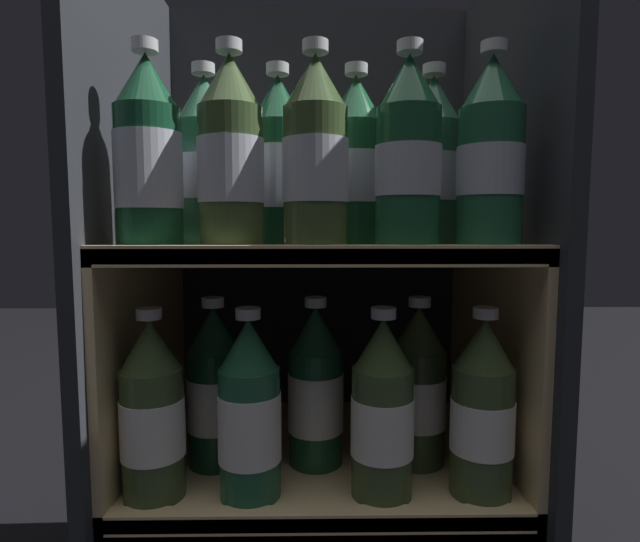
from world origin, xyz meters
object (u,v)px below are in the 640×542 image
Objects in this scene: bottle_upper_front_2 at (315,157)px; bottle_upper_front_3 at (408,157)px; bottle_upper_back_3 at (432,165)px; bottle_lower_front_2 at (382,413)px; bottle_lower_front_0 at (152,414)px; bottle_lower_back_1 at (316,390)px; bottle_lower_front_3 at (482,412)px; bottle_upper_front_4 at (491,157)px; bottle_lower_back_0 at (215,390)px; bottle_upper_back_2 at (356,165)px; bottle_lower_front_1 at (249,414)px; bottle_lower_back_2 at (418,389)px; bottle_upper_back_1 at (278,166)px; bottle_upper_front_1 at (231,157)px; bottle_upper_front_0 at (148,158)px; bottle_upper_back_0 at (205,165)px.

bottle_upper_front_3 is at bearing 0.00° from bottle_upper_front_2.
bottle_upper_back_3 is 1.00× the size of bottle_lower_front_2.
bottle_lower_front_0 and bottle_lower_back_1 have the same top height.
bottle_lower_front_3 is 1.00× the size of bottle_lower_back_1.
bottle_lower_back_0 is (-0.36, 0.09, -0.33)m from bottle_upper_front_4.
bottle_upper_back_2 is 1.00× the size of bottle_lower_front_1.
bottle_lower_front_1 is at bearing -133.87° from bottle_lower_back_1.
bottle_lower_front_2 is at bearing 0.00° from bottle_lower_front_1.
bottle_lower_front_0 is 0.37m from bottle_lower_back_2.
bottle_upper_front_4 is 0.28m from bottle_upper_back_1.
bottle_upper_front_0 is at bearing 180.00° from bottle_upper_front_1.
bottle_upper_front_0 is at bearing -119.45° from bottle_upper_back_0.
bottle_upper_front_4 is at bearing 180.00° from bottle_lower_front_3.
bottle_upper_front_0 and bottle_upper_front_1 have the same top height.
bottle_upper_front_0 is 0.38m from bottle_upper_back_3.
bottle_upper_front_4 is 1.00× the size of bottle_upper_back_3.
bottle_upper_front_0 is 0.34m from bottle_lower_back_0.
bottle_lower_back_0 is at bearing 166.22° from bottle_lower_front_3.
bottle_lower_front_0 is (-0.21, 0.00, -0.33)m from bottle_upper_front_2.
bottle_lower_back_0 is at bearing 159.11° from bottle_lower_front_2.
bottle_upper_back_1 is 1.00× the size of bottle_lower_back_2.
bottle_lower_front_0 is 1.00× the size of bottle_lower_front_3.
bottle_upper_front_4 is at bearing 0.00° from bottle_upper_front_0.
bottle_upper_back_2 is (-0.16, 0.09, -0.00)m from bottle_upper_front_4.
bottle_upper_front_3 is 1.00× the size of bottle_lower_front_0.
bottle_upper_front_3 is (0.11, 0.00, 0.00)m from bottle_upper_front_2.
bottle_lower_front_3 is (0.05, -0.09, -0.33)m from bottle_upper_back_3.
bottle_upper_front_0 is 0.32m from bottle_lower_front_0.
bottle_upper_front_0 is 1.00× the size of bottle_lower_front_2.
bottle_lower_front_2 and bottle_lower_back_1 have the same top height.
bottle_lower_front_1 is (-0.14, -0.09, -0.33)m from bottle_upper_back_2.
bottle_upper_front_0 and bottle_upper_back_3 have the same top height.
bottle_upper_back_3 is (0.27, 0.09, 0.00)m from bottle_upper_front_1.
bottle_upper_front_3 is 1.00× the size of bottle_lower_back_1.
bottle_upper_front_0 is 0.10m from bottle_upper_front_1.
bottle_upper_front_4 reaches higher than bottle_lower_front_3.
bottle_upper_back_1 is at bearing 29.47° from bottle_lower_front_0.
bottle_upper_front_0 is 0.18m from bottle_upper_back_1.
bottle_upper_front_3 is at bearing -28.27° from bottle_upper_back_1.
bottle_upper_front_4 is (0.42, 0.00, 0.00)m from bottle_upper_front_0.
bottle_upper_front_4 is 0.10m from bottle_upper_back_3.
bottle_lower_back_0 is (0.01, -0.00, -0.33)m from bottle_upper_back_0.
bottle_upper_back_0 is 0.34m from bottle_lower_front_0.
bottle_lower_front_1 is (-0.20, -0.00, -0.33)m from bottle_upper_front_3.
bottle_lower_front_0 is 0.12m from bottle_lower_front_1.
bottle_upper_front_1 is 1.00× the size of bottle_lower_back_1.
bottle_lower_front_2 is (0.29, 0.00, -0.32)m from bottle_upper_front_0.
bottle_upper_back_1 is 1.00× the size of bottle_lower_back_1.
bottle_upper_front_3 is 1.00× the size of bottle_lower_back_0.
bottle_upper_back_0 is 1.00× the size of bottle_lower_front_3.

